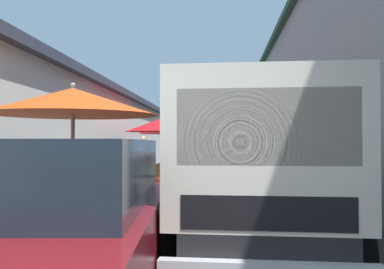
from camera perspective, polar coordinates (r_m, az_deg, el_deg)
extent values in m
plane|color=#33302D|center=(15.15, 1.51, -6.48)|extent=(90.00, 90.00, 0.00)
cube|color=silver|center=(18.85, -19.12, -0.41)|extent=(49.50, 7.00, 3.25)
cube|color=#383D4C|center=(18.94, -19.09, 4.87)|extent=(49.80, 7.50, 0.24)
cube|color=gray|center=(18.43, 23.37, 4.28)|extent=(49.50, 7.00, 6.24)
cube|color=#284C38|center=(19.00, 23.29, 14.05)|extent=(49.80, 7.50, 0.24)
cylinder|color=#9E9EA3|center=(13.83, -3.54, -2.27)|extent=(0.06, 0.06, 2.28)
cone|color=red|center=(13.84, -3.54, 1.41)|extent=(2.70, 2.70, 0.50)
sphere|color=#9E9EA3|center=(13.86, -3.54, 2.60)|extent=(0.07, 0.07, 0.07)
cube|color=olive|center=(13.69, -3.43, -5.51)|extent=(0.80, 0.67, 0.74)
sphere|color=orange|center=(13.62, -4.22, -3.56)|extent=(0.09, 0.09, 0.09)
sphere|color=orange|center=(13.45, -4.17, -3.82)|extent=(0.09, 0.09, 0.09)
sphere|color=orange|center=(13.45, -3.87, -3.82)|extent=(0.09, 0.09, 0.09)
sphere|color=orange|center=(13.45, -2.77, -3.82)|extent=(0.09, 0.09, 0.09)
sphere|color=orange|center=(13.71, -3.21, -3.77)|extent=(0.09, 0.09, 0.09)
cylinder|color=#9E9EA3|center=(9.13, 11.62, -3.50)|extent=(0.06, 0.06, 2.08)
cone|color=red|center=(9.13, 11.60, 1.97)|extent=(2.29, 2.29, 0.33)
sphere|color=#9E9EA3|center=(9.15, 11.60, 3.27)|extent=(0.07, 0.07, 0.07)
cube|color=#9E7547|center=(9.23, 10.39, -7.49)|extent=(0.86, 0.76, 0.79)
sphere|color=orange|center=(8.92, 11.89, -4.52)|extent=(0.09, 0.09, 0.09)
sphere|color=orange|center=(9.14, 12.07, -4.77)|extent=(0.09, 0.09, 0.09)
sphere|color=orange|center=(9.19, 9.42, -4.76)|extent=(0.09, 0.09, 0.09)
sphere|color=orange|center=(8.92, 9.56, -4.87)|extent=(0.09, 0.09, 0.09)
sphere|color=orange|center=(9.42, 10.10, -4.67)|extent=(0.09, 0.09, 0.09)
sphere|color=orange|center=(9.35, 11.80, -4.69)|extent=(0.09, 0.09, 0.09)
cylinder|color=#9E9EA3|center=(6.15, -15.85, -4.12)|extent=(0.06, 0.06, 2.20)
cone|color=#D84C14|center=(6.17, -15.80, 4.32)|extent=(2.38, 2.38, 0.38)
sphere|color=#9E9EA3|center=(6.19, -15.79, 6.45)|extent=(0.07, 0.07, 0.07)
cube|color=olive|center=(6.03, -16.58, -11.17)|extent=(0.76, 0.57, 0.73)
sphere|color=orange|center=(5.85, -18.29, -7.39)|extent=(0.09, 0.09, 0.09)
sphere|color=orange|center=(6.19, -15.52, -7.06)|extent=(0.09, 0.09, 0.09)
sphere|color=orange|center=(6.04, -17.25, -6.68)|extent=(0.09, 0.09, 0.09)
sphere|color=orange|center=(6.08, -16.12, -7.16)|extent=(0.09, 0.09, 0.09)
sphere|color=orange|center=(6.07, -16.92, -7.16)|extent=(0.09, 0.09, 0.09)
sphere|color=orange|center=(5.84, -18.71, -7.40)|extent=(0.09, 0.09, 0.09)
cylinder|color=#9E9EA3|center=(17.06, 8.29, -1.84)|extent=(0.06, 0.06, 2.39)
cone|color=red|center=(17.08, 8.28, 1.65)|extent=(2.32, 2.32, 0.31)
sphere|color=#9E9EA3|center=(17.09, 8.27, 2.30)|extent=(0.07, 0.07, 0.07)
cube|color=olive|center=(17.32, 8.00, -4.46)|extent=(0.72, 0.59, 0.80)
sphere|color=orange|center=(17.09, 7.96, -2.83)|extent=(0.09, 0.09, 0.09)
sphere|color=orange|center=(17.49, 7.81, -2.96)|extent=(0.09, 0.09, 0.09)
sphere|color=orange|center=(17.48, 8.52, -2.96)|extent=(0.09, 0.09, 0.09)
sphere|color=orange|center=(17.35, 8.56, -2.98)|extent=(0.09, 0.09, 0.09)
sphere|color=orange|center=(17.48, 7.69, -2.96)|extent=(0.09, 0.09, 0.09)
sphere|color=orange|center=(17.47, 8.16, -2.96)|extent=(0.09, 0.09, 0.09)
cylinder|color=#9E9EA3|center=(16.37, -2.88, -2.15)|extent=(0.06, 0.06, 2.24)
cone|color=red|center=(16.38, -2.88, 0.93)|extent=(2.52, 2.52, 0.47)
sphere|color=#9E9EA3|center=(16.39, -2.87, 1.90)|extent=(0.07, 0.07, 0.07)
cube|color=brown|center=(16.50, -2.42, -4.56)|extent=(1.00, 0.60, 0.85)
sphere|color=orange|center=(16.75, -2.74, -2.90)|extent=(0.09, 0.09, 0.09)
sphere|color=orange|center=(16.25, -2.39, -2.77)|extent=(0.09, 0.09, 0.09)
sphere|color=orange|center=(16.41, -2.26, -2.94)|extent=(0.09, 0.09, 0.09)
sphere|color=orange|center=(16.36, -1.76, -2.95)|extent=(0.09, 0.09, 0.09)
cube|color=#600F14|center=(3.96, -17.46, -13.54)|extent=(4.02, 2.01, 0.64)
cube|color=#19232D|center=(3.74, -18.09, -4.99)|extent=(2.45, 1.69, 0.56)
cube|color=black|center=(5.82, -11.80, -11.72)|extent=(0.23, 1.65, 0.20)
cube|color=silver|center=(5.94, -17.35, -8.75)|extent=(0.08, 0.24, 0.14)
cube|color=silver|center=(5.71, -5.92, -9.11)|extent=(0.08, 0.24, 0.14)
cylinder|color=black|center=(5.52, -22.06, -12.79)|extent=(0.61, 0.25, 0.60)
cylinder|color=black|center=(5.16, -3.47, -13.71)|extent=(0.61, 0.25, 0.60)
cube|color=black|center=(5.90, 8.67, -10.11)|extent=(4.86, 1.67, 0.36)
cube|color=beige|center=(4.20, 9.47, -1.72)|extent=(1.61, 1.81, 1.40)
cube|color=#19232D|center=(3.47, 10.09, 1.03)|extent=(0.12, 1.47, 0.63)
cube|color=#19232D|center=(4.20, 9.47, 0.66)|extent=(1.12, 1.82, 0.45)
cube|color=black|center=(3.50, 10.14, -10.41)|extent=(0.12, 1.40, 0.28)
cube|color=gray|center=(6.74, 15.43, -5.28)|extent=(3.16, 0.19, 0.50)
cube|color=gray|center=(6.69, 1.31, -5.35)|extent=(3.16, 0.19, 0.50)
cube|color=gray|center=(8.22, 8.04, -4.54)|extent=(0.13, 1.65, 0.50)
cylinder|color=black|center=(4.46, 21.20, -14.85)|extent=(0.73, 0.25, 0.72)
cylinder|color=black|center=(4.38, -2.42, -15.20)|extent=(0.73, 0.25, 0.72)
cylinder|color=black|center=(7.43, 15.10, -9.31)|extent=(0.73, 0.25, 0.72)
cylinder|color=black|center=(7.37, 1.35, -9.41)|extent=(0.73, 0.25, 0.72)
cylinder|color=navy|center=(17.70, -6.52, -4.35)|extent=(0.14, 0.14, 0.83)
cylinder|color=navy|center=(17.55, -6.72, -4.38)|extent=(0.14, 0.14, 0.83)
cube|color=#B73333|center=(17.60, -6.62, -2.00)|extent=(0.51, 0.29, 0.62)
sphere|color=tan|center=(17.60, -6.61, -0.61)|extent=(0.23, 0.23, 0.23)
cylinder|color=#B73333|center=(17.87, -6.27, -1.88)|extent=(0.08, 0.08, 0.56)
cylinder|color=#B73333|center=(17.33, -6.97, -1.91)|extent=(0.08, 0.08, 0.56)
cylinder|color=red|center=(11.82, -4.37, -5.97)|extent=(0.30, 0.30, 0.03)
cylinder|color=red|center=(11.95, -4.29, -6.92)|extent=(0.04, 0.04, 0.42)
cylinder|color=red|center=(11.85, -4.92, -6.97)|extent=(0.04, 0.04, 0.42)
cylinder|color=red|center=(11.73, -4.46, -7.03)|extent=(0.04, 0.04, 0.42)
cylinder|color=red|center=(11.82, -3.83, -6.99)|extent=(0.04, 0.04, 0.42)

